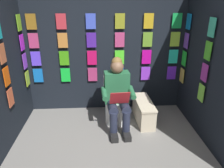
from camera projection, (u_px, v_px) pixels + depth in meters
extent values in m
cube|color=black|center=(106.00, 51.00, 3.99)|extent=(2.98, 0.10, 2.27)
cube|color=blue|center=(38.00, 76.00, 3.99)|extent=(0.17, 0.01, 0.26)
cube|color=#17D338|center=(66.00, 75.00, 4.02)|extent=(0.17, 0.01, 0.26)
cube|color=#B3336A|center=(93.00, 74.00, 4.05)|extent=(0.17, 0.01, 0.26)
cube|color=#0938AD|center=(119.00, 74.00, 4.08)|extent=(0.17, 0.01, 0.26)
cube|color=#8E35DE|center=(146.00, 73.00, 4.11)|extent=(0.17, 0.01, 0.26)
cube|color=#6726E4|center=(171.00, 73.00, 4.14)|extent=(0.17, 0.01, 0.26)
cube|color=#5F40EC|center=(36.00, 59.00, 3.88)|extent=(0.17, 0.01, 0.26)
cube|color=#42A315|center=(64.00, 58.00, 3.90)|extent=(0.17, 0.01, 0.26)
cube|color=#D51057|center=(92.00, 58.00, 3.93)|extent=(0.17, 0.01, 0.26)
cube|color=#53E92B|center=(119.00, 57.00, 3.96)|extent=(0.17, 0.01, 0.26)
cube|color=#CC0D97|center=(147.00, 57.00, 3.99)|extent=(0.17, 0.01, 0.26)
cube|color=#27DFCA|center=(173.00, 57.00, 4.02)|extent=(0.17, 0.01, 0.26)
cube|color=#B73A6A|center=(34.00, 41.00, 3.76)|extent=(0.17, 0.01, 0.26)
cube|color=#CD7E35|center=(63.00, 40.00, 3.79)|extent=(0.17, 0.01, 0.26)
cube|color=#4A209E|center=(91.00, 40.00, 3.82)|extent=(0.17, 0.01, 0.26)
cube|color=#C23D74|center=(120.00, 40.00, 3.84)|extent=(0.17, 0.01, 0.26)
cube|color=olive|center=(148.00, 40.00, 3.87)|extent=(0.17, 0.01, 0.26)
cube|color=#A4DB39|center=(175.00, 39.00, 3.90)|extent=(0.17, 0.01, 0.26)
cube|color=#8F601D|center=(31.00, 22.00, 3.64)|extent=(0.17, 0.01, 0.26)
cube|color=#C7313D|center=(61.00, 21.00, 3.67)|extent=(0.17, 0.01, 0.26)
cube|color=blue|center=(91.00, 21.00, 3.70)|extent=(0.17, 0.01, 0.26)
cube|color=olive|center=(120.00, 21.00, 3.73)|extent=(0.17, 0.01, 0.26)
cube|color=gold|center=(149.00, 21.00, 3.75)|extent=(0.17, 0.01, 0.26)
cube|color=green|center=(177.00, 21.00, 3.78)|extent=(0.17, 0.01, 0.26)
cube|color=black|center=(211.00, 66.00, 3.11)|extent=(0.10, 1.97, 2.27)
cube|color=gold|center=(182.00, 75.00, 4.01)|extent=(0.01, 0.17, 0.26)
cube|color=#80D640|center=(201.00, 93.00, 3.26)|extent=(0.01, 0.17, 0.26)
cube|color=green|center=(184.00, 58.00, 3.89)|extent=(0.01, 0.17, 0.26)
cube|color=#9B3093|center=(204.00, 73.00, 3.14)|extent=(0.01, 0.17, 0.26)
cube|color=purple|center=(186.00, 41.00, 3.77)|extent=(0.01, 0.17, 0.26)
cube|color=green|center=(208.00, 51.00, 3.03)|extent=(0.01, 0.17, 0.26)
cube|color=#116FBA|center=(189.00, 22.00, 3.65)|extent=(0.01, 0.17, 0.26)
cube|color=teal|center=(212.00, 27.00, 2.91)|extent=(0.01, 0.17, 0.26)
cube|color=#DA5D38|center=(11.00, 97.00, 3.10)|extent=(0.01, 0.17, 0.26)
cube|color=#A6C82E|center=(28.00, 78.00, 3.85)|extent=(0.01, 0.17, 0.26)
cube|color=#EE560D|center=(7.00, 76.00, 2.99)|extent=(0.01, 0.17, 0.26)
cube|color=purple|center=(25.00, 61.00, 3.73)|extent=(0.01, 0.17, 0.26)
cube|color=#BF6038|center=(2.00, 54.00, 2.87)|extent=(0.01, 0.17, 0.26)
cube|color=#B927E9|center=(22.00, 42.00, 3.61)|extent=(0.01, 0.17, 0.26)
cube|color=#75C02B|center=(19.00, 23.00, 3.49)|extent=(0.01, 0.17, 0.26)
cylinder|color=white|center=(116.00, 112.00, 3.76)|extent=(0.38, 0.38, 0.40)
cylinder|color=white|center=(116.00, 101.00, 3.68)|extent=(0.41, 0.41, 0.02)
cube|color=white|center=(114.00, 86.00, 3.86)|extent=(0.39, 0.20, 0.36)
cylinder|color=white|center=(115.00, 88.00, 3.77)|extent=(0.39, 0.09, 0.39)
cube|color=#286B42|center=(117.00, 87.00, 3.55)|extent=(0.41, 0.24, 0.52)
sphere|color=brown|center=(117.00, 67.00, 3.39)|extent=(0.21, 0.21, 0.21)
sphere|color=olive|center=(117.00, 62.00, 3.40)|extent=(0.17, 0.17, 0.17)
cylinder|color=#23283D|center=(124.00, 106.00, 3.47)|extent=(0.17, 0.41, 0.15)
cylinder|color=#23283D|center=(112.00, 106.00, 3.44)|extent=(0.17, 0.41, 0.15)
cylinder|color=#23283D|center=(126.00, 124.00, 3.38)|extent=(0.12, 0.12, 0.42)
cylinder|color=#23283D|center=(113.00, 125.00, 3.36)|extent=(0.12, 0.12, 0.42)
cube|color=black|center=(127.00, 135.00, 3.39)|extent=(0.13, 0.27, 0.09)
cube|color=black|center=(114.00, 136.00, 3.37)|extent=(0.13, 0.27, 0.09)
cylinder|color=#286B42|center=(132.00, 92.00, 3.42)|extent=(0.10, 0.31, 0.13)
cylinder|color=#286B42|center=(104.00, 94.00, 3.37)|extent=(0.10, 0.31, 0.13)
cube|color=red|center=(120.00, 98.00, 3.25)|extent=(0.31, 0.15, 0.23)
cube|color=beige|center=(143.00, 112.00, 3.81)|extent=(0.28, 0.75, 0.35)
cube|color=beige|center=(144.00, 102.00, 3.74)|extent=(0.30, 0.78, 0.03)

